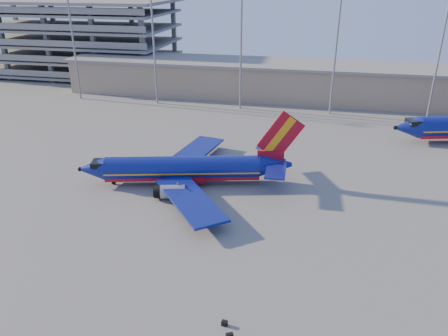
# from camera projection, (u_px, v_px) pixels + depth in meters

# --- Properties ---
(ground) EXTENTS (220.00, 220.00, 0.00)m
(ground) POSITION_uv_depth(u_px,v_px,m) (214.00, 206.00, 57.83)
(ground) COLOR slate
(ground) RESTS_ON ground
(terminal_building) EXTENTS (122.00, 16.00, 8.50)m
(terminal_building) POSITION_uv_depth(u_px,v_px,m) (310.00, 81.00, 105.85)
(terminal_building) COLOR gray
(terminal_building) RESTS_ON ground
(parking_garage) EXTENTS (62.00, 32.00, 21.40)m
(parking_garage) POSITION_uv_depth(u_px,v_px,m) (72.00, 33.00, 131.33)
(parking_garage) COLOR slate
(parking_garage) RESTS_ON ground
(light_mast_row) EXTENTS (101.60, 1.60, 28.65)m
(light_mast_row) POSITION_uv_depth(u_px,v_px,m) (289.00, 29.00, 90.75)
(light_mast_row) COLOR gray
(light_mast_row) RESTS_ON ground
(aircraft_main) EXTENTS (31.71, 30.12, 10.93)m
(aircraft_main) POSITION_uv_depth(u_px,v_px,m) (188.00, 169.00, 63.05)
(aircraft_main) COLOR navy
(aircraft_main) RESTS_ON ground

